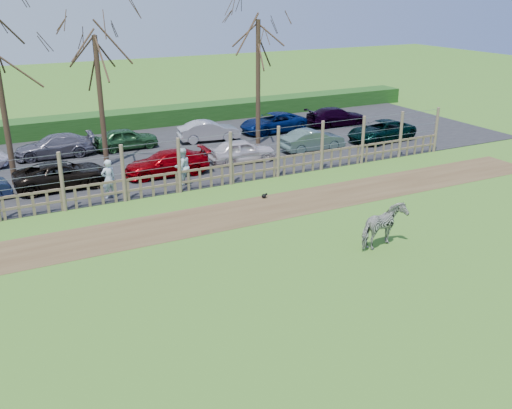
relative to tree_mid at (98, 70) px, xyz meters
name	(u,v)px	position (x,y,z in m)	size (l,w,h in m)	color
ground	(263,264)	(2.00, -13.50, -4.87)	(120.00, 120.00, 0.00)	olive
dirt_strip	(211,218)	(2.00, -9.00, -4.86)	(34.00, 2.80, 0.01)	brown
asphalt	(139,156)	(2.00, 1.00, -4.85)	(44.00, 13.00, 0.04)	#232326
hedge	(108,122)	(2.00, 8.00, -4.32)	(46.00, 2.00, 1.10)	#1E4716
fence	(180,175)	(2.00, -5.50, -4.06)	(30.16, 0.16, 2.50)	brown
tree_mid	(98,70)	(0.00, 0.00, 0.00)	(4.80, 4.80, 6.83)	#3D2B1E
tree_right	(258,52)	(9.00, 0.50, 0.37)	(4.80, 4.80, 7.35)	#3D2B1E
zebra	(384,226)	(6.38, -14.20, -4.09)	(0.84, 1.83, 1.55)	gray
visitor_a	(109,179)	(-1.01, -4.90, -3.96)	(0.63, 0.41, 1.72)	silver
visitor_b	(182,166)	(2.46, -4.60, -3.96)	(0.84, 0.65, 1.72)	silver
crow	(264,196)	(4.99, -7.89, -4.76)	(0.27, 0.20, 0.22)	black
car_2	(63,175)	(-2.52, -2.53, -4.23)	(1.99, 4.32, 1.20)	black
car_3	(167,163)	(2.28, -2.88, -4.23)	(1.68, 4.13, 1.20)	#890006
car_4	(242,151)	(6.51, -2.51, -4.23)	(1.42, 3.52, 1.20)	silver
car_5	(313,140)	(10.97, -2.33, -4.23)	(1.27, 3.64, 1.20)	#4F6761
car_6	(381,131)	(15.78, -2.32, -4.23)	(1.99, 4.32, 1.20)	black
car_9	(54,146)	(-2.09, 2.89, -4.23)	(1.68, 4.13, 1.20)	slate
car_10	(126,139)	(1.79, 2.76, -4.23)	(1.42, 3.52, 1.20)	#26542A
car_11	(209,131)	(6.65, 2.34, -4.23)	(1.27, 3.64, 1.20)	#B5AFB3
car_12	(273,123)	(11.12, 2.57, -4.23)	(1.99, 4.32, 1.20)	#05174F
car_13	(336,117)	(15.73, 2.27, -4.23)	(1.68, 4.13, 1.20)	black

